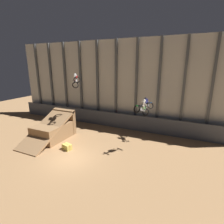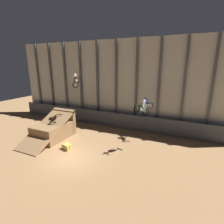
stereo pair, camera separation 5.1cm
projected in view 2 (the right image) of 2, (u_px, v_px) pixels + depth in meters
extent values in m
plane|color=#9E754C|center=(71.00, 159.00, 15.64)|extent=(60.00, 60.00, 0.00)
cube|color=beige|center=(117.00, 84.00, 23.07)|extent=(32.00, 0.12, 11.23)
cube|color=#4C5156|center=(39.00, 80.00, 28.51)|extent=(0.28, 0.28, 11.23)
cube|color=#4C5156|center=(52.00, 81.00, 27.39)|extent=(0.28, 0.28, 11.23)
cube|color=#4C5156|center=(66.00, 82.00, 26.27)|extent=(0.28, 0.28, 11.23)
cube|color=#4C5156|center=(81.00, 83.00, 25.14)|extent=(0.28, 0.28, 11.23)
cube|color=#4C5156|center=(98.00, 83.00, 24.02)|extent=(0.28, 0.28, 11.23)
cube|color=#4C5156|center=(116.00, 84.00, 22.90)|extent=(0.28, 0.28, 11.23)
cube|color=#4C5156|center=(136.00, 85.00, 21.78)|extent=(0.28, 0.28, 11.23)
cube|color=#4C5156|center=(159.00, 87.00, 20.65)|extent=(0.28, 0.28, 11.23)
cube|color=#4C5156|center=(184.00, 88.00, 19.53)|extent=(0.28, 0.28, 11.23)
cube|color=#4C5156|center=(212.00, 89.00, 18.41)|extent=(0.28, 0.28, 11.23)
cube|color=#474C56|center=(113.00, 120.00, 23.38)|extent=(31.36, 0.20, 1.97)
cube|color=#966F48|center=(54.00, 131.00, 19.84)|extent=(2.95, 4.33, 1.73)
cube|color=olive|center=(65.00, 121.00, 21.36)|extent=(3.01, 0.50, 2.88)
cube|color=#9E754C|center=(47.00, 129.00, 18.87)|extent=(3.01, 6.28, 3.06)
torus|color=black|center=(75.00, 85.00, 19.46)|extent=(0.84, 0.84, 0.69)
torus|color=black|center=(77.00, 80.00, 18.17)|extent=(0.84, 0.84, 0.69)
cube|color=#B7B7BC|center=(76.00, 81.00, 18.80)|extent=(0.55, 0.54, 0.50)
cube|color=red|center=(76.00, 80.00, 19.00)|extent=(0.50, 0.49, 0.43)
cube|color=black|center=(76.00, 78.00, 18.63)|extent=(0.50, 0.50, 0.38)
cube|color=red|center=(77.00, 77.00, 18.14)|extent=(0.34, 0.34, 0.23)
cylinder|color=#B7B7BC|center=(75.00, 82.00, 19.34)|extent=(0.37, 0.37, 0.38)
cylinder|color=black|center=(75.00, 80.00, 19.36)|extent=(0.20, 0.65, 0.04)
cube|color=silver|center=(76.00, 77.00, 18.88)|extent=(0.40, 0.40, 0.53)
sphere|color=silver|center=(75.00, 75.00, 19.04)|extent=(0.44, 0.43, 0.36)
cylinder|color=silver|center=(75.00, 79.00, 18.84)|extent=(0.27, 0.27, 0.43)
cylinder|color=silver|center=(77.00, 79.00, 18.92)|extent=(0.27, 0.27, 0.43)
cylinder|color=silver|center=(74.00, 78.00, 19.05)|extent=(0.34, 0.34, 0.45)
cylinder|color=silver|center=(77.00, 78.00, 19.16)|extent=(0.34, 0.34, 0.45)
torus|color=black|center=(144.00, 108.00, 19.54)|extent=(0.79, 0.80, 0.71)
torus|color=black|center=(150.00, 105.00, 18.24)|extent=(0.79, 0.80, 0.71)
cube|color=#B7B7BC|center=(147.00, 106.00, 18.86)|extent=(0.55, 0.54, 0.47)
cube|color=blue|center=(146.00, 104.00, 19.04)|extent=(0.50, 0.49, 0.40)
cube|color=black|center=(148.00, 103.00, 18.67)|extent=(0.51, 0.51, 0.33)
cube|color=blue|center=(151.00, 103.00, 18.18)|extent=(0.35, 0.35, 0.20)
cylinder|color=#B7B7BC|center=(144.00, 105.00, 19.40)|extent=(0.35, 0.34, 0.42)
cylinder|color=black|center=(144.00, 103.00, 19.40)|extent=(0.27, 0.63, 0.04)
cube|color=navy|center=(146.00, 101.00, 18.89)|extent=(0.36, 0.36, 0.52)
sphere|color=black|center=(145.00, 98.00, 19.02)|extent=(0.43, 0.43, 0.34)
cylinder|color=navy|center=(146.00, 104.00, 18.87)|extent=(0.30, 0.30, 0.42)
cylinder|color=navy|center=(148.00, 103.00, 18.96)|extent=(0.30, 0.30, 0.42)
cylinder|color=navy|center=(144.00, 101.00, 19.06)|extent=(0.36, 0.36, 0.42)
cylinder|color=navy|center=(147.00, 101.00, 19.17)|extent=(0.36, 0.36, 0.42)
torus|color=black|center=(146.00, 112.00, 16.50)|extent=(0.82, 0.64, 0.72)
torus|color=black|center=(137.00, 109.00, 15.53)|extent=(0.82, 0.64, 0.72)
cube|color=#B7B7BC|center=(141.00, 109.00, 15.98)|extent=(0.40, 0.61, 0.46)
cube|color=green|center=(143.00, 107.00, 16.09)|extent=(0.38, 0.54, 0.39)
cube|color=black|center=(141.00, 106.00, 15.82)|extent=(0.37, 0.58, 0.32)
cube|color=green|center=(137.00, 106.00, 15.46)|extent=(0.27, 0.38, 0.19)
cylinder|color=#B7B7BC|center=(145.00, 109.00, 16.37)|extent=(0.22, 0.41, 0.43)
cylinder|color=black|center=(146.00, 107.00, 16.34)|extent=(0.66, 0.05, 0.04)
cube|color=silver|center=(143.00, 104.00, 15.95)|extent=(0.34, 0.31, 0.51)
sphere|color=silver|center=(144.00, 101.00, 16.02)|extent=(0.37, 0.41, 0.34)
cylinder|color=silver|center=(141.00, 106.00, 16.08)|extent=(0.23, 0.34, 0.41)
cylinder|color=silver|center=(143.00, 107.00, 15.91)|extent=(0.23, 0.34, 0.41)
cylinder|color=silver|center=(143.00, 104.00, 16.23)|extent=(0.25, 0.43, 0.41)
cylinder|color=silver|center=(146.00, 105.00, 16.00)|extent=(0.25, 0.43, 0.41)
cube|color=#CCB751|center=(67.00, 147.00, 17.28)|extent=(1.03, 0.81, 0.56)
cube|color=#996623|center=(67.00, 147.00, 17.28)|extent=(0.89, 0.28, 0.57)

